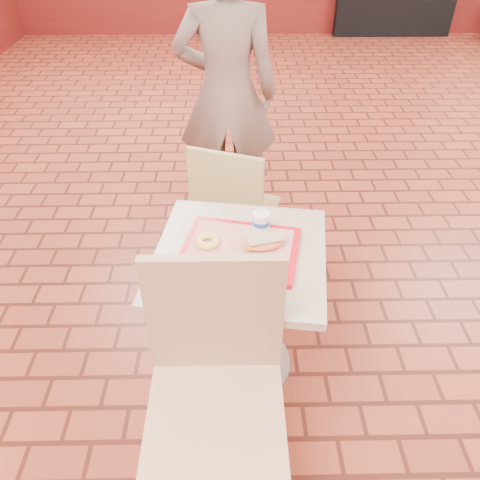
{
  "coord_description": "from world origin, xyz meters",
  "views": [
    {
      "loc": [
        -1.04,
        -2.08,
        1.82
      ],
      "look_at": [
        -1.02,
        -0.72,
        0.74
      ],
      "focal_mm": 35.0,
      "sensor_mm": 36.0,
      "label": 1
    }
  ],
  "objects_px": {
    "chair_main_front": "(216,381)",
    "paper_cup": "(261,222)",
    "ring_donut": "(208,241)",
    "long_john_donut": "(264,243)",
    "serving_tray": "(240,250)",
    "customer": "(227,94)",
    "main_table": "(240,294)",
    "chair_main_back": "(233,207)"
  },
  "relations": [
    {
      "from": "main_table",
      "to": "ring_donut",
      "type": "xyz_separation_m",
      "value": [
        -0.12,
        0.02,
        0.26
      ]
    },
    {
      "from": "serving_tray",
      "to": "paper_cup",
      "type": "relative_size",
      "value": 5.03
    },
    {
      "from": "chair_main_front",
      "to": "ring_donut",
      "type": "height_order",
      "value": "chair_main_front"
    },
    {
      "from": "ring_donut",
      "to": "chair_main_back",
      "type": "bearing_deg",
      "value": 81.12
    },
    {
      "from": "chair_main_back",
      "to": "serving_tray",
      "type": "bearing_deg",
      "value": 112.52
    },
    {
      "from": "main_table",
      "to": "chair_main_back",
      "type": "xyz_separation_m",
      "value": [
        -0.03,
        0.64,
        -0.0
      ]
    },
    {
      "from": "customer",
      "to": "main_table",
      "type": "bearing_deg",
      "value": 93.91
    },
    {
      "from": "ring_donut",
      "to": "serving_tray",
      "type": "bearing_deg",
      "value": -9.41
    },
    {
      "from": "chair_main_front",
      "to": "serving_tray",
      "type": "distance_m",
      "value": 0.5
    },
    {
      "from": "customer",
      "to": "chair_main_front",
      "type": "bearing_deg",
      "value": 90.37
    },
    {
      "from": "main_table",
      "to": "serving_tray",
      "type": "distance_m",
      "value": 0.24
    },
    {
      "from": "chair_main_front",
      "to": "long_john_donut",
      "type": "height_order",
      "value": "chair_main_front"
    },
    {
      "from": "customer",
      "to": "paper_cup",
      "type": "relative_size",
      "value": 19.11
    },
    {
      "from": "customer",
      "to": "paper_cup",
      "type": "bearing_deg",
      "value": 98.17
    },
    {
      "from": "paper_cup",
      "to": "customer",
      "type": "bearing_deg",
      "value": 96.69
    },
    {
      "from": "chair_main_back",
      "to": "long_john_donut",
      "type": "bearing_deg",
      "value": 120.45
    },
    {
      "from": "main_table",
      "to": "chair_main_back",
      "type": "distance_m",
      "value": 0.64
    },
    {
      "from": "chair_main_front",
      "to": "paper_cup",
      "type": "relative_size",
      "value": 11.13
    },
    {
      "from": "paper_cup",
      "to": "main_table",
      "type": "bearing_deg",
      "value": -130.84
    },
    {
      "from": "main_table",
      "to": "paper_cup",
      "type": "distance_m",
      "value": 0.32
    },
    {
      "from": "chair_main_back",
      "to": "serving_tray",
      "type": "relative_size",
      "value": 1.9
    },
    {
      "from": "customer",
      "to": "ring_donut",
      "type": "height_order",
      "value": "customer"
    },
    {
      "from": "chair_main_front",
      "to": "paper_cup",
      "type": "xyz_separation_m",
      "value": [
        0.17,
        0.56,
        0.22
      ]
    },
    {
      "from": "chair_main_back",
      "to": "ring_donut",
      "type": "distance_m",
      "value": 0.68
    },
    {
      "from": "chair_main_back",
      "to": "chair_main_front",
      "type": "bearing_deg",
      "value": 107.03
    },
    {
      "from": "main_table",
      "to": "customer",
      "type": "distance_m",
      "value": 1.31
    },
    {
      "from": "chair_main_front",
      "to": "customer",
      "type": "bearing_deg",
      "value": 89.19
    },
    {
      "from": "main_table",
      "to": "ring_donut",
      "type": "bearing_deg",
      "value": 170.59
    },
    {
      "from": "ring_donut",
      "to": "long_john_donut",
      "type": "xyz_separation_m",
      "value": [
        0.21,
        -0.03,
        0.01
      ]
    },
    {
      "from": "ring_donut",
      "to": "long_john_donut",
      "type": "distance_m",
      "value": 0.21
    },
    {
      "from": "main_table",
      "to": "paper_cup",
      "type": "xyz_separation_m",
      "value": [
        0.08,
        0.1,
        0.29
      ]
    },
    {
      "from": "main_table",
      "to": "paper_cup",
      "type": "bearing_deg",
      "value": 49.16
    },
    {
      "from": "paper_cup",
      "to": "serving_tray",
      "type": "bearing_deg",
      "value": -130.84
    },
    {
      "from": "chair_main_front",
      "to": "chair_main_back",
      "type": "height_order",
      "value": "chair_main_front"
    },
    {
      "from": "customer",
      "to": "serving_tray",
      "type": "distance_m",
      "value": 1.27
    },
    {
      "from": "paper_cup",
      "to": "ring_donut",
      "type": "bearing_deg",
      "value": -159.78
    },
    {
      "from": "chair_main_back",
      "to": "long_john_donut",
      "type": "height_order",
      "value": "chair_main_back"
    },
    {
      "from": "serving_tray",
      "to": "paper_cup",
      "type": "bearing_deg",
      "value": 49.16
    },
    {
      "from": "long_john_donut",
      "to": "customer",
      "type": "bearing_deg",
      "value": 96.49
    },
    {
      "from": "paper_cup",
      "to": "chair_main_back",
      "type": "bearing_deg",
      "value": 101.32
    },
    {
      "from": "chair_main_back",
      "to": "ring_donut",
      "type": "bearing_deg",
      "value": 101.33
    },
    {
      "from": "serving_tray",
      "to": "long_john_donut",
      "type": "xyz_separation_m",
      "value": [
        0.09,
        -0.01,
        0.04
      ]
    }
  ]
}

